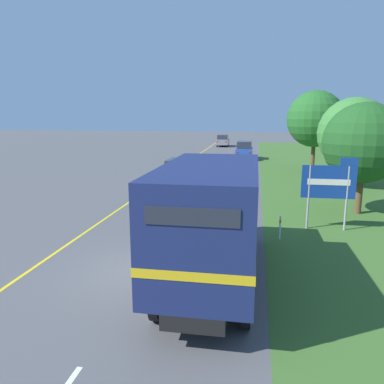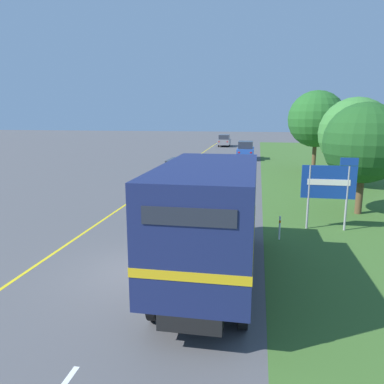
% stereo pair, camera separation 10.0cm
% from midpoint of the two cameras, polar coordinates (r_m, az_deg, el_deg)
% --- Properties ---
extents(ground_plane, '(200.00, 200.00, 0.00)m').
position_cam_midpoint_polar(ground_plane, '(12.15, -7.12, -11.94)').
color(ground_plane, '#515154').
extents(edge_line_yellow, '(0.12, 73.64, 0.01)m').
position_cam_midpoint_polar(edge_line_yellow, '(32.94, -2.75, 3.22)').
color(edge_line_yellow, yellow).
rests_on(edge_line_yellow, ground).
extents(centre_dash_near, '(0.12, 2.60, 0.01)m').
position_cam_midpoint_polar(centre_dash_near, '(12.74, -6.24, -10.74)').
color(centre_dash_near, white).
rests_on(centre_dash_near, ground).
extents(centre_dash_mid_a, '(0.12, 2.60, 0.01)m').
position_cam_midpoint_polar(centre_dash_mid_a, '(18.85, -0.78, -3.21)').
color(centre_dash_mid_a, white).
rests_on(centre_dash_mid_a, ground).
extents(centre_dash_mid_b, '(0.12, 2.60, 0.01)m').
position_cam_midpoint_polar(centre_dash_mid_b, '(25.20, 1.93, 0.60)').
color(centre_dash_mid_b, white).
rests_on(centre_dash_mid_b, ground).
extents(centre_dash_far, '(0.12, 2.60, 0.01)m').
position_cam_midpoint_polar(centre_dash_far, '(31.66, 3.54, 2.87)').
color(centre_dash_far, white).
rests_on(centre_dash_far, ground).
extents(centre_dash_farthest, '(0.12, 2.60, 0.01)m').
position_cam_midpoint_polar(centre_dash_farthest, '(38.16, 4.61, 4.36)').
color(centre_dash_farthest, white).
rests_on(centre_dash_farthest, ground).
extents(horse_trailer_truck, '(2.48, 7.90, 3.57)m').
position_cam_midpoint_polar(horse_trailer_truck, '(10.81, 2.93, -3.68)').
color(horse_trailer_truck, black).
rests_on(horse_trailer_truck, ground).
extents(lead_car_white, '(1.80, 4.13, 1.99)m').
position_cam_midpoint_polar(lead_car_white, '(24.87, -1.91, 2.78)').
color(lead_car_white, black).
rests_on(lead_car_white, ground).
extents(lead_car_blue_ahead, '(1.80, 4.20, 1.99)m').
position_cam_midpoint_polar(lead_car_blue_ahead, '(42.08, 7.91, 6.33)').
color(lead_car_blue_ahead, black).
rests_on(lead_car_blue_ahead, ground).
extents(lead_car_grey_ahead, '(1.80, 4.01, 1.80)m').
position_cam_midpoint_polar(lead_car_grey_ahead, '(58.95, 4.66, 7.84)').
color(lead_car_grey_ahead, black).
rests_on(lead_car_grey_ahead, ground).
extents(highway_sign, '(2.22, 0.09, 3.11)m').
position_cam_midpoint_polar(highway_sign, '(16.78, 20.06, 1.19)').
color(highway_sign, '#9E9EA3').
rests_on(highway_sign, ground).
extents(roadside_tree_near, '(3.89, 3.89, 5.46)m').
position_cam_midpoint_polar(roadside_tree_near, '(19.99, 24.57, 6.79)').
color(roadside_tree_near, brown).
rests_on(roadside_tree_near, ground).
extents(roadside_tree_mid, '(4.76, 4.76, 6.01)m').
position_cam_midpoint_polar(roadside_tree_mid, '(27.30, 23.37, 8.18)').
color(roadside_tree_mid, '#4C3823').
rests_on(roadside_tree_mid, ground).
extents(roadside_tree_far, '(4.77, 4.77, 6.88)m').
position_cam_midpoint_polar(roadside_tree_far, '(33.99, 18.19, 10.51)').
color(roadside_tree_far, brown).
rests_on(roadside_tree_far, ground).
extents(delineator_post, '(0.08, 0.08, 0.95)m').
position_cam_midpoint_polar(delineator_post, '(15.20, 13.09, -5.23)').
color(delineator_post, white).
rests_on(delineator_post, ground).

